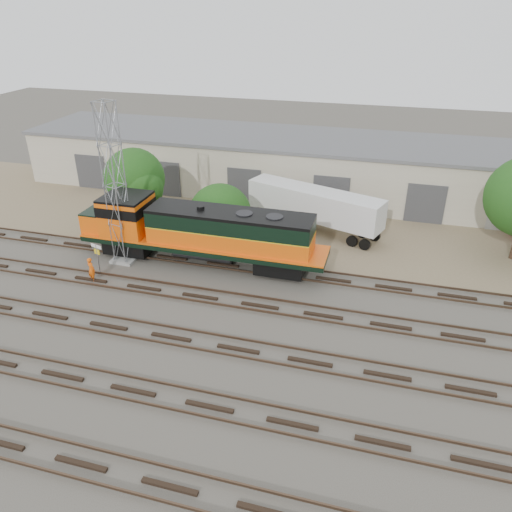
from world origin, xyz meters
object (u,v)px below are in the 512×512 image
(locomotive, at_px, (198,231))
(signal_tower, at_px, (115,189))
(worker, at_px, (91,269))
(semi_trailer, at_px, (317,206))

(locomotive, relative_size, signal_tower, 1.58)
(worker, distance_m, semi_trailer, 18.14)
(locomotive, xyz_separation_m, signal_tower, (-5.41, -1.18, 3.08))
(signal_tower, xyz_separation_m, semi_trailer, (12.67, 8.97, -3.33))
(signal_tower, distance_m, semi_trailer, 15.88)
(locomotive, height_order, semi_trailer, locomotive)
(locomotive, xyz_separation_m, worker, (-6.04, -4.47, -1.60))
(signal_tower, height_order, semi_trailer, signal_tower)
(worker, bearing_deg, semi_trailer, -116.15)
(semi_trailer, bearing_deg, locomotive, -113.76)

